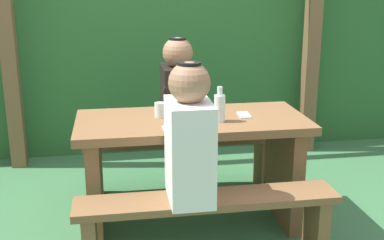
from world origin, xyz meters
name	(u,v)px	position (x,y,z in m)	size (l,w,h in m)	color
ground_plane	(192,224)	(0.00, 0.00, 0.00)	(12.00, 12.00, 0.00)	#386B40
hedge_backdrop	(162,40)	(0.00, 1.76, 0.98)	(6.40, 0.61, 1.96)	#295F2C
pergola_post_left	(8,46)	(-1.28, 1.27, 1.01)	(0.12, 0.12, 2.03)	brown
pergola_post_right	(312,40)	(1.28, 1.27, 1.01)	(0.12, 0.12, 2.03)	brown
picnic_table	(192,153)	(0.00, 0.00, 0.49)	(1.40, 0.64, 0.71)	brown
bench_near	(208,217)	(0.00, -0.51, 0.31)	(1.40, 0.24, 0.43)	brown
bench_far	(181,153)	(0.00, 0.51, 0.31)	(1.40, 0.24, 0.43)	brown
person_white_shirt	(189,138)	(-0.10, -0.51, 0.76)	(0.25, 0.35, 0.72)	white
person_black_coat	(178,93)	(-0.02, 0.51, 0.76)	(0.25, 0.35, 0.72)	black
drinking_glass	(160,110)	(-0.19, 0.05, 0.76)	(0.07, 0.07, 0.09)	silver
bottle_left	(220,107)	(0.15, -0.10, 0.80)	(0.07, 0.07, 0.21)	silver
bottle_right	(182,104)	(-0.07, -0.04, 0.81)	(0.06, 0.06, 0.24)	silver
cell_phone	(244,115)	(0.33, 0.00, 0.72)	(0.07, 0.14, 0.01)	silver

